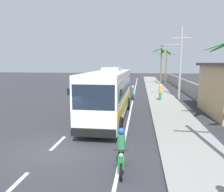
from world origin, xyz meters
TOP-DOWN VIEW (x-y plane):
  - ground_plane at (0.00, 0.00)m, footprint 160.00×160.00m
  - sidewalk_kerb at (6.80, 10.00)m, footprint 3.20×90.00m
  - lane_markings at (2.22, 14.36)m, footprint 3.60×71.00m
  - boundary_wall at (10.60, 14.00)m, footprint 0.24×60.00m
  - coach_bus_foreground at (1.93, 6.43)m, footprint 2.92×11.06m
  - motorcycle_beside_bus at (3.43, 15.13)m, footprint 0.56×1.96m
  - motorcycle_trailing at (3.56, -1.69)m, footprint 0.56×1.96m
  - pedestrian_near_kerb at (6.43, 14.03)m, footprint 0.36×0.36m
  - utility_pole_mid at (8.67, 16.03)m, footprint 3.49×0.24m
  - palm_nearest at (8.08, 32.35)m, footprint 3.76×3.92m
  - palm_fourth at (9.48, 36.27)m, footprint 3.95×3.52m

SIDE VIEW (x-z plane):
  - ground_plane at x=0.00m, z-range 0.00..0.00m
  - lane_markings at x=2.22m, z-range 0.00..0.01m
  - sidewalk_kerb at x=6.80m, z-range 0.00..0.14m
  - motorcycle_beside_bus at x=3.43m, z-range -0.15..1.44m
  - motorcycle_trailing at x=3.56m, z-range -0.16..1.52m
  - boundary_wall at x=10.60m, z-range 0.00..1.80m
  - pedestrian_near_kerb at x=6.43m, z-range 0.19..1.96m
  - coach_bus_foreground at x=1.93m, z-range 0.08..3.91m
  - utility_pole_mid at x=8.67m, z-range 0.31..8.54m
  - palm_fourth at x=9.48m, z-range 1.79..8.67m
  - palm_nearest at x=8.08m, z-range 1.73..8.79m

